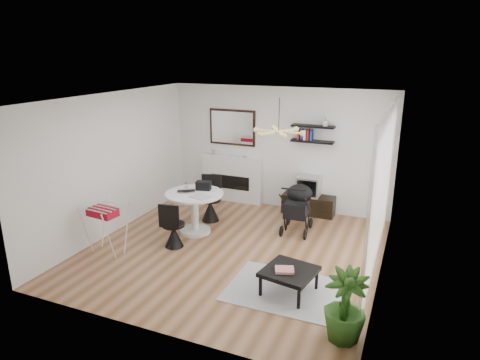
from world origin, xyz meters
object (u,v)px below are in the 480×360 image
at_px(tv_console, 308,204).
at_px(crt_tv, 309,186).
at_px(stroller, 298,210).
at_px(potted_plant, 345,306).
at_px(fireplace, 231,173).
at_px(dining_table, 195,206).
at_px(drying_rack, 106,228).
at_px(coffee_table, 289,272).

relative_size(tv_console, crt_tv, 2.28).
height_order(stroller, potted_plant, stroller).
distance_m(fireplace, dining_table, 1.98).
relative_size(fireplace, tv_console, 1.92).
relative_size(drying_rack, potted_plant, 0.93).
distance_m(dining_table, drying_rack, 1.70).
xyz_separation_m(fireplace, crt_tv, (1.88, -0.13, -0.05)).
bearing_deg(drying_rack, coffee_table, 5.72).
bearing_deg(stroller, tv_console, 87.53).
bearing_deg(tv_console, dining_table, -134.33).
xyz_separation_m(coffee_table, potted_plant, (0.92, -0.76, 0.13)).
relative_size(dining_table, drying_rack, 1.28).
bearing_deg(dining_table, fireplace, 92.67).
xyz_separation_m(dining_table, drying_rack, (-1.00, -1.37, -0.08)).
bearing_deg(dining_table, potted_plant, -33.71).
bearing_deg(stroller, dining_table, -158.59).
xyz_separation_m(tv_console, dining_table, (-1.80, -1.84, 0.33)).
distance_m(tv_console, potted_plant, 4.27).
xyz_separation_m(tv_console, coffee_table, (0.53, -3.25, 0.13)).
distance_m(fireplace, crt_tv, 1.89).
height_order(coffee_table, potted_plant, potted_plant).
bearing_deg(crt_tv, tv_console, 14.23).
distance_m(stroller, coffee_table, 2.32).
bearing_deg(dining_table, crt_tv, 45.83).
xyz_separation_m(crt_tv, dining_table, (-1.79, -1.84, -0.10)).
height_order(fireplace, dining_table, fireplace).
height_order(dining_table, stroller, stroller).
distance_m(fireplace, tv_console, 1.96).
xyz_separation_m(dining_table, coffee_table, (2.33, -1.41, -0.20)).
height_order(fireplace, crt_tv, fireplace).
bearing_deg(fireplace, tv_console, -3.92).
relative_size(fireplace, drying_rack, 2.47).
xyz_separation_m(stroller, coffee_table, (0.50, -2.26, -0.11)).
distance_m(fireplace, drying_rack, 3.48).
distance_m(drying_rack, potted_plant, 4.32).
bearing_deg(dining_table, stroller, 25.12).
relative_size(dining_table, potted_plant, 1.20).
bearing_deg(coffee_table, drying_rack, 179.39).
height_order(fireplace, potted_plant, fireplace).
bearing_deg(fireplace, drying_rack, -105.18).
distance_m(tv_console, drying_rack, 4.27).
relative_size(fireplace, coffee_table, 2.61).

